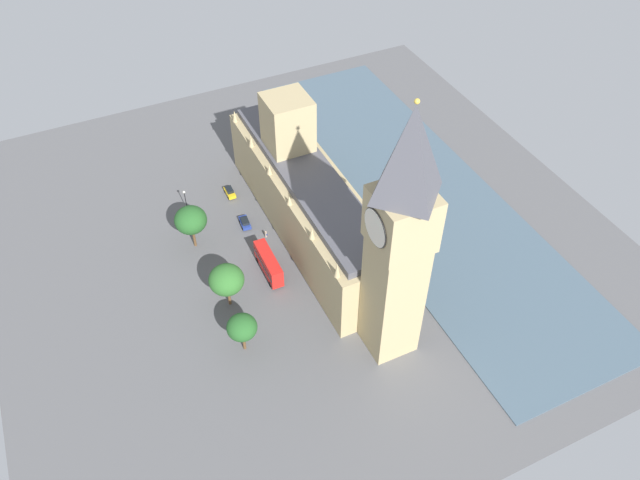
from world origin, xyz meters
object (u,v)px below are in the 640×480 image
Objects in this scene: pedestrian_leading at (266,234)px; plane_tree_trailing at (191,220)px; parliament_building at (306,196)px; car_yellow_cab_opposite_hall at (230,192)px; clock_tower at (399,238)px; plane_tree_by_river_gate at (226,280)px; car_blue_under_trees at (245,222)px; plane_tree_corner at (242,327)px; street_lamp_far_end at (185,197)px; double_decker_bus_kerbside at (269,263)px.

plane_tree_trailing is at bearing -37.21° from pedestrian_leading.
parliament_building reaches higher than car_yellow_cab_opposite_hall.
clock_tower reaches higher than plane_tree_by_river_gate.
plane_tree_trailing is (24.17, -4.55, -1.29)m from parliament_building.
plane_tree_trailing is (11.82, 1.36, 6.54)m from car_blue_under_trees.
car_blue_under_trees is 0.44× the size of plane_tree_by_river_gate.
parliament_building is 6.72× the size of plane_tree_corner.
plane_tree_trailing is at bearing -85.85° from plane_tree_by_river_gate.
car_yellow_cab_opposite_hall is at bearing -109.37° from plane_tree_by_river_gate.
plane_tree_corner is (23.93, 25.06, -2.46)m from parliament_building.
parliament_building is 34.74m from plane_tree_corner.
plane_tree_trailing is 18.47m from plane_tree_by_river_gate.
street_lamp_far_end is (-1.66, -11.37, -3.27)m from plane_tree_trailing.
car_yellow_cab_opposite_hall is 0.41× the size of plane_tree_trailing.
double_decker_bus_kerbside is 10.67m from pedestrian_leading.
double_decker_bus_kerbside is at bearing 129.23° from plane_tree_trailing.
pedestrian_leading is (-2.87, 5.35, -0.13)m from car_blue_under_trees.
pedestrian_leading is at bearing 72.49° from double_decker_bus_kerbside.
clock_tower reaches higher than plane_tree_trailing.
pedestrian_leading is 16.62m from plane_tree_trailing.
car_yellow_cab_opposite_hall is 11.25m from car_blue_under_trees.
clock_tower is 12.42× the size of car_yellow_cab_opposite_hall.
street_lamp_far_end is at bearing -35.28° from parliament_building.
plane_tree_trailing is 1.04× the size of plane_tree_by_river_gate.
car_blue_under_trees is 0.43× the size of plane_tree_trailing.
double_decker_bus_kerbside is at bearing -62.22° from clock_tower.
parliament_building reaches higher than plane_tree_corner.
car_yellow_cab_opposite_hall is at bearing -105.86° from plane_tree_corner.
car_yellow_cab_opposite_hall is at bearing 92.74° from car_blue_under_trees.
double_decker_bus_kerbside is at bearing -156.17° from plane_tree_by_river_gate.
clock_tower is 45.06m from pedestrian_leading.
car_blue_under_trees is 13.58m from plane_tree_trailing.
parliament_building is 13.85× the size of car_yellow_cab_opposite_hall.
parliament_building is 9.84× the size of street_lamp_far_end.
double_decker_bus_kerbside is at bearing 111.02° from street_lamp_far_end.
parliament_building reaches higher than car_blue_under_trees.
street_lamp_far_end is (-1.42, -40.99, -2.10)m from plane_tree_corner.
car_yellow_cab_opposite_hall is at bearing 88.93° from double_decker_bus_kerbside.
car_blue_under_trees is at bearing -72.36° from clock_tower.
double_decker_bus_kerbside is 6.27× the size of pedestrian_leading.
clock_tower is at bearing -67.47° from car_blue_under_trees.
plane_tree_corner is (24.51, -9.69, -20.63)m from clock_tower.
street_lamp_far_end is at bearing 7.14° from car_yellow_cab_opposite_hall.
double_decker_bus_kerbside is at bearing 88.68° from car_yellow_cab_opposite_hall.
plane_tree_corner reaches higher than car_yellow_cab_opposite_hall.
car_yellow_cab_opposite_hall is at bearing -134.17° from plane_tree_trailing.
car_yellow_cab_opposite_hall is 11.14m from street_lamp_far_end.
plane_tree_trailing reaches higher than double_decker_bus_kerbside.
double_decker_bus_kerbside reaches higher than car_blue_under_trees.
double_decker_bus_kerbside is (0.84, 26.57, 1.75)m from car_yellow_cab_opposite_hall.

